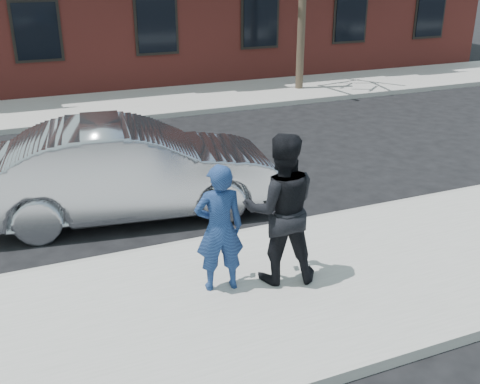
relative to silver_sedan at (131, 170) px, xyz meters
name	(u,v)px	position (x,y,z in m)	size (l,w,h in m)	color
ground	(384,263)	(3.06, -3.20, -0.84)	(100.00, 100.00, 0.00)	black
near_sidewalk	(395,266)	(3.06, -3.45, -0.77)	(50.00, 3.50, 0.15)	gray
near_curb	(330,218)	(3.06, -1.65, -0.77)	(50.00, 0.10, 0.15)	#999691
far_sidewalk	(171,100)	(3.06, 8.05, -0.77)	(50.00, 3.50, 0.15)	gray
far_curb	(189,113)	(3.06, 6.25, -0.77)	(50.00, 0.10, 0.15)	#999691
silver_sedan	(131,170)	(0.00, 0.00, 0.00)	(1.79, 5.13, 1.69)	#999BA3
man_hoodie	(219,228)	(0.46, -3.11, 0.18)	(0.70, 0.55, 1.74)	navy
man_peacoat	(281,209)	(1.30, -3.19, 0.34)	(1.18, 1.03, 2.06)	black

